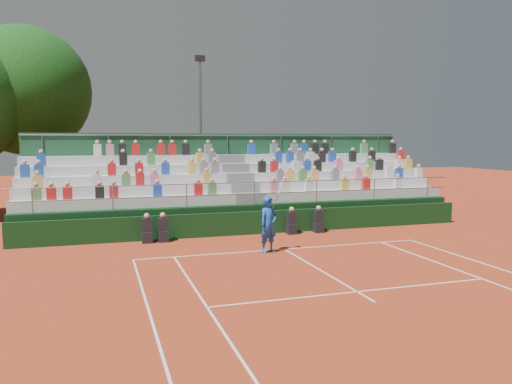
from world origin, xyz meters
name	(u,v)px	position (x,y,z in m)	size (l,w,h in m)	color
ground	(284,249)	(0.00, 0.00, 0.00)	(90.00, 90.00, 0.00)	#A5381B
courtside_wall	(258,223)	(0.00, 3.20, 0.50)	(20.00, 0.15, 1.00)	black
line_officials	(234,226)	(-1.22, 2.75, 0.48)	(7.81, 0.40, 1.19)	black
grandstand	(238,201)	(0.01, 6.44, 1.08)	(20.00, 5.20, 4.40)	black
tennis_player	(269,225)	(-0.74, -0.33, 1.03)	(0.97, 0.74, 2.22)	#174AB0
tree_east	(25,91)	(-10.24, 13.38, 6.74)	(7.07, 7.07, 10.29)	#3A2315
floodlight_mast	(201,120)	(-0.42, 13.43, 5.27)	(0.60, 0.25, 9.16)	gray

